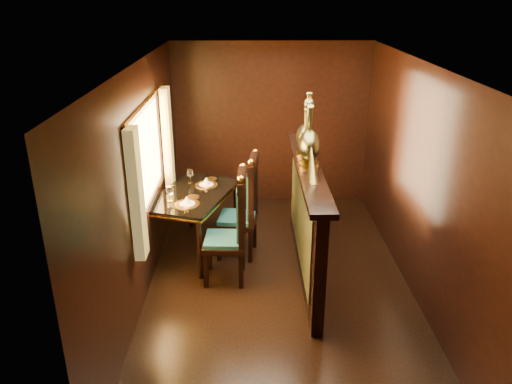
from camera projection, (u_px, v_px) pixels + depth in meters
ground at (279, 282)px, 5.85m from camera, size 5.00×5.00×0.00m
room_shell at (273, 153)px, 5.27m from camera, size 3.04×5.04×2.52m
partition at (305, 216)px, 5.87m from camera, size 0.26×2.70×1.36m
dining_table at (193, 198)px, 6.32m from camera, size 1.22×1.56×1.01m
chair_left at (235, 224)px, 5.67m from camera, size 0.51×0.55×1.38m
chair_right at (247, 204)px, 6.22m from camera, size 0.55×0.58×1.37m
peacock_left at (310, 132)px, 5.42m from camera, size 0.25×0.66×0.79m
peacock_right at (306, 126)px, 5.80m from camera, size 0.22×0.60×0.71m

